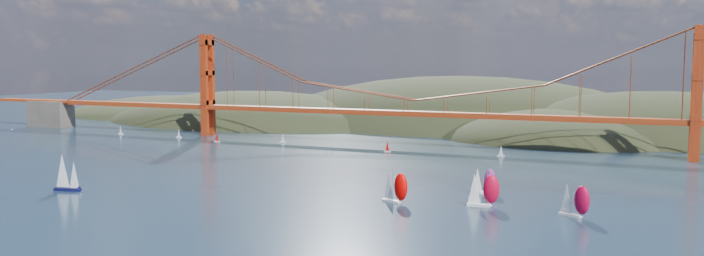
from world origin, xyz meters
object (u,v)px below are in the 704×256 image
object	(u,v)px
racer_2	(574,200)
racer_rwb	(484,180)
racer_1	(482,189)
racer_0	(394,186)
sloop_navy	(66,173)

from	to	relation	value
racer_2	racer_rwb	xyz separation A→B (m)	(-29.02, 22.07, -0.50)
racer_2	racer_rwb	size ratio (longest dim) A/B	1.12
racer_1	racer_2	distance (m)	24.99
racer_2	racer_0	bearing A→B (deg)	-154.47
racer_0	racer_2	distance (m)	49.18
sloop_navy	racer_rwb	distance (m)	130.62
racer_1	racer_2	xyz separation A→B (m)	(24.84, -2.77, -0.29)
sloop_navy	racer_2	xyz separation A→B (m)	(150.04, 27.04, -1.14)
racer_2	sloop_navy	bearing A→B (deg)	-147.12
sloop_navy	racer_0	size ratio (longest dim) A/B	1.28
racer_rwb	racer_1	bearing A→B (deg)	-95.42
sloop_navy	racer_rwb	bearing A→B (deg)	9.28
racer_0	racer_rwb	xyz separation A→B (m)	(20.10, 24.53, -0.70)
sloop_navy	racer_1	distance (m)	128.70
racer_1	racer_rwb	size ratio (longest dim) A/B	1.19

